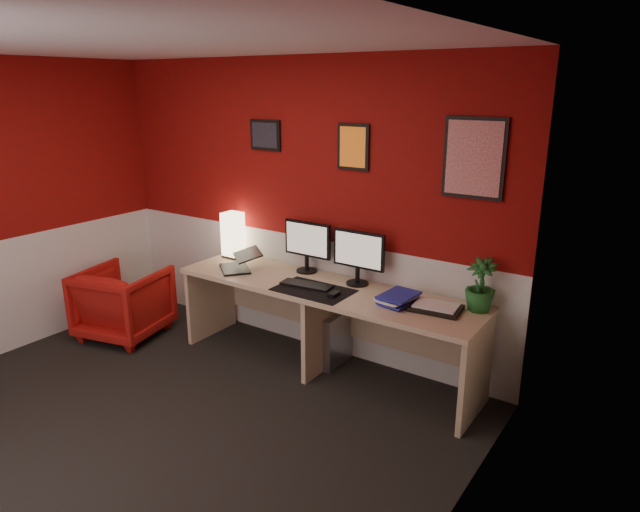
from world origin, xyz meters
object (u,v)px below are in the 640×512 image
at_px(laptop, 234,258).
at_px(pc_tower, 333,336).
at_px(potted_plant, 481,285).
at_px(shoji_lamp, 233,236).
at_px(monitor_right, 358,250).
at_px(armchair, 124,302).
at_px(desk, 324,329).
at_px(monitor_left, 307,239).
at_px(zen_tray, 436,308).

xyz_separation_m(laptop, pc_tower, (0.85, 0.25, -0.61)).
bearing_deg(potted_plant, shoji_lamp, -179.93).
distance_m(shoji_lamp, monitor_right, 1.34).
height_order(monitor_right, potted_plant, monitor_right).
bearing_deg(pc_tower, laptop, -165.43).
relative_size(pc_tower, armchair, 0.63).
bearing_deg(desk, pc_tower, 97.46).
bearing_deg(armchair, monitor_right, -175.28).
distance_m(monitor_left, potted_plant, 1.52).
distance_m(potted_plant, armchair, 3.23).
bearing_deg(shoji_lamp, potted_plant, 0.07).
height_order(monitor_left, monitor_right, same).
distance_m(shoji_lamp, zen_tray, 2.09).
bearing_deg(laptop, desk, 44.21).
relative_size(monitor_left, zen_tray, 1.66).
relative_size(zen_tray, pc_tower, 0.78).
bearing_deg(monitor_left, zen_tray, -8.70).
xyz_separation_m(laptop, monitor_left, (0.54, 0.31, 0.18)).
bearing_deg(laptop, zen_tray, 42.71).
bearing_deg(shoji_lamp, laptop, -46.47).
distance_m(pc_tower, armchair, 2.01).
height_order(shoji_lamp, monitor_right, monitor_right).
xyz_separation_m(pc_tower, armchair, (-1.90, -0.65, 0.10)).
height_order(desk, laptop, laptop).
bearing_deg(desk, zen_tray, 2.26).
xyz_separation_m(desk, shoji_lamp, (-1.14, 0.20, 0.56)).
height_order(zen_tray, pc_tower, zen_tray).
relative_size(laptop, monitor_left, 0.57).
bearing_deg(potted_plant, armchair, -167.58).
relative_size(desk, armchair, 3.62).
relative_size(potted_plant, armchair, 0.53).
bearing_deg(monitor_right, pc_tower, -174.34).
height_order(monitor_left, pc_tower, monitor_left).
distance_m(monitor_right, zen_tray, 0.81).
relative_size(shoji_lamp, armchair, 0.56).
relative_size(laptop, armchair, 0.46).
bearing_deg(shoji_lamp, armchair, -138.81).
height_order(desk, armchair, desk).
xyz_separation_m(laptop, monitor_right, (1.07, 0.28, 0.18)).
xyz_separation_m(monitor_left, armchair, (-1.59, -0.71, -0.69)).
bearing_deg(potted_plant, zen_tray, -146.26).
bearing_deg(potted_plant, desk, -170.17).
distance_m(monitor_left, zen_tray, 1.31).
bearing_deg(laptop, armchair, -120.04).
xyz_separation_m(desk, zen_tray, (0.93, 0.04, 0.38)).
distance_m(potted_plant, pc_tower, 1.39).
height_order(shoji_lamp, laptop, shoji_lamp).
xyz_separation_m(desk, potted_plant, (1.18, 0.20, 0.56)).
bearing_deg(desk, shoji_lamp, 169.99).
distance_m(desk, monitor_left, 0.77).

